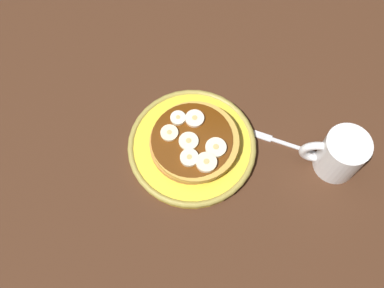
{
  "coord_description": "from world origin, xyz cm",
  "views": [
    {
      "loc": [
        -3.83,
        31.5,
        72.31
      ],
      "look_at": [
        0.0,
        0.0,
        1.96
      ],
      "focal_mm": 41.19,
      "sensor_mm": 36.0,
      "label": 1
    }
  ],
  "objects_px": {
    "banana_slice_3": "(169,133)",
    "banana_slice_4": "(196,119)",
    "plate": "(192,146)",
    "fork": "(283,143)",
    "banana_slice_1": "(178,118)",
    "pancake_stack": "(194,140)",
    "banana_slice_2": "(206,162)",
    "banana_slice_5": "(188,158)",
    "banana_slice_0": "(189,141)",
    "banana_slice_6": "(216,148)",
    "coffee_mug": "(339,155)"
  },
  "relations": [
    {
      "from": "banana_slice_2",
      "to": "banana_slice_6",
      "type": "bearing_deg",
      "value": -114.2
    },
    {
      "from": "banana_slice_2",
      "to": "fork",
      "type": "relative_size",
      "value": 0.28
    },
    {
      "from": "pancake_stack",
      "to": "banana_slice_1",
      "type": "relative_size",
      "value": 5.76
    },
    {
      "from": "banana_slice_3",
      "to": "banana_slice_4",
      "type": "distance_m",
      "value": 0.05
    },
    {
      "from": "banana_slice_2",
      "to": "banana_slice_6",
      "type": "distance_m",
      "value": 0.03
    },
    {
      "from": "plate",
      "to": "banana_slice_4",
      "type": "bearing_deg",
      "value": -92.52
    },
    {
      "from": "pancake_stack",
      "to": "fork",
      "type": "distance_m",
      "value": 0.16
    },
    {
      "from": "banana_slice_5",
      "to": "fork",
      "type": "xyz_separation_m",
      "value": [
        -0.16,
        -0.07,
        -0.04
      ]
    },
    {
      "from": "banana_slice_0",
      "to": "banana_slice_3",
      "type": "distance_m",
      "value": 0.04
    },
    {
      "from": "banana_slice_2",
      "to": "banana_slice_0",
      "type": "bearing_deg",
      "value": -46.01
    },
    {
      "from": "banana_slice_0",
      "to": "banana_slice_4",
      "type": "xyz_separation_m",
      "value": [
        -0.01,
        -0.04,
        0.0
      ]
    },
    {
      "from": "pancake_stack",
      "to": "banana_slice_4",
      "type": "bearing_deg",
      "value": -88.46
    },
    {
      "from": "pancake_stack",
      "to": "banana_slice_0",
      "type": "relative_size",
      "value": 4.63
    },
    {
      "from": "plate",
      "to": "banana_slice_0",
      "type": "height_order",
      "value": "banana_slice_0"
    },
    {
      "from": "plate",
      "to": "fork",
      "type": "xyz_separation_m",
      "value": [
        -0.16,
        -0.03,
        -0.01
      ]
    },
    {
      "from": "banana_slice_6",
      "to": "banana_slice_4",
      "type": "bearing_deg",
      "value": -51.49
    },
    {
      "from": "banana_slice_0",
      "to": "banana_slice_1",
      "type": "xyz_separation_m",
      "value": [
        0.02,
        -0.04,
        0.0
      ]
    },
    {
      "from": "plate",
      "to": "banana_slice_2",
      "type": "height_order",
      "value": "banana_slice_2"
    },
    {
      "from": "plate",
      "to": "banana_slice_1",
      "type": "height_order",
      "value": "banana_slice_1"
    },
    {
      "from": "banana_slice_5",
      "to": "banana_slice_1",
      "type": "bearing_deg",
      "value": -69.79
    },
    {
      "from": "banana_slice_2",
      "to": "coffee_mug",
      "type": "relative_size",
      "value": 0.33
    },
    {
      "from": "banana_slice_1",
      "to": "banana_slice_6",
      "type": "xyz_separation_m",
      "value": [
        -0.07,
        0.05,
        0.0
      ]
    },
    {
      "from": "banana_slice_1",
      "to": "fork",
      "type": "relative_size",
      "value": 0.21
    },
    {
      "from": "coffee_mug",
      "to": "plate",
      "type": "bearing_deg",
      "value": -0.39
    },
    {
      "from": "banana_slice_2",
      "to": "banana_slice_1",
      "type": "bearing_deg",
      "value": -53.17
    },
    {
      "from": "banana_slice_2",
      "to": "banana_slice_5",
      "type": "xyz_separation_m",
      "value": [
        0.03,
        -0.01,
        -0.0
      ]
    },
    {
      "from": "pancake_stack",
      "to": "banana_slice_5",
      "type": "relative_size",
      "value": 4.96
    },
    {
      "from": "pancake_stack",
      "to": "banana_slice_1",
      "type": "height_order",
      "value": "banana_slice_1"
    },
    {
      "from": "plate",
      "to": "fork",
      "type": "height_order",
      "value": "plate"
    },
    {
      "from": "banana_slice_4",
      "to": "banana_slice_2",
      "type": "bearing_deg",
      "value": 108.99
    },
    {
      "from": "banana_slice_2",
      "to": "banana_slice_3",
      "type": "relative_size",
      "value": 1.15
    },
    {
      "from": "banana_slice_6",
      "to": "coffee_mug",
      "type": "distance_m",
      "value": 0.21
    },
    {
      "from": "banana_slice_5",
      "to": "banana_slice_6",
      "type": "distance_m",
      "value": 0.05
    },
    {
      "from": "banana_slice_0",
      "to": "plate",
      "type": "bearing_deg",
      "value": -129.77
    },
    {
      "from": "banana_slice_5",
      "to": "fork",
      "type": "height_order",
      "value": "banana_slice_5"
    },
    {
      "from": "banana_slice_2",
      "to": "banana_slice_5",
      "type": "relative_size",
      "value": 1.12
    },
    {
      "from": "banana_slice_4",
      "to": "fork",
      "type": "xyz_separation_m",
      "value": [
        -0.16,
        0.01,
        -0.04
      ]
    },
    {
      "from": "banana_slice_1",
      "to": "banana_slice_3",
      "type": "height_order",
      "value": "same"
    },
    {
      "from": "banana_slice_0",
      "to": "fork",
      "type": "relative_size",
      "value": 0.26
    },
    {
      "from": "plate",
      "to": "fork",
      "type": "relative_size",
      "value": 1.77
    },
    {
      "from": "banana_slice_2",
      "to": "banana_slice_3",
      "type": "xyz_separation_m",
      "value": [
        0.07,
        -0.05,
        -0.0
      ]
    },
    {
      "from": "banana_slice_1",
      "to": "fork",
      "type": "xyz_separation_m",
      "value": [
        -0.19,
        0.01,
        -0.04
      ]
    },
    {
      "from": "coffee_mug",
      "to": "banana_slice_4",
      "type": "bearing_deg",
      "value": -9.19
    },
    {
      "from": "fork",
      "to": "coffee_mug",
      "type": "bearing_deg",
      "value": 159.84
    },
    {
      "from": "plate",
      "to": "pancake_stack",
      "type": "xyz_separation_m",
      "value": [
        -0.0,
        -0.0,
        0.02
      ]
    },
    {
      "from": "banana_slice_4",
      "to": "fork",
      "type": "relative_size",
      "value": 0.26
    },
    {
      "from": "banana_slice_1",
      "to": "banana_slice_6",
      "type": "distance_m",
      "value": 0.09
    },
    {
      "from": "banana_slice_1",
      "to": "banana_slice_5",
      "type": "distance_m",
      "value": 0.08
    },
    {
      "from": "banana_slice_0",
      "to": "fork",
      "type": "bearing_deg",
      "value": -167.73
    },
    {
      "from": "banana_slice_0",
      "to": "banana_slice_3",
      "type": "relative_size",
      "value": 1.1
    }
  ]
}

